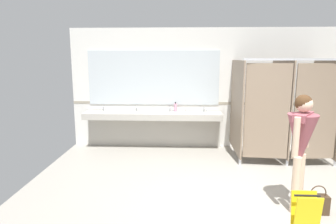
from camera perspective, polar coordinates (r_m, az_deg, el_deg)
The scene contains 11 objects.
ground_plane at distance 4.61m, azimuth 13.62°, elevation -18.01°, with size 6.94×6.70×0.10m, color #9E998E.
wall_back at distance 7.17m, azimuth 9.47°, elevation 4.50°, with size 6.94×0.12×2.80m, color silver.
wall_back_tile_band at distance 7.15m, azimuth 9.45°, elevation 1.67°, with size 6.94×0.01×0.06m, color #9E937F.
vanity_counter at distance 7.02m, azimuth -2.88°, elevation -1.86°, with size 3.19×0.53×0.98m.
mirror_panel at distance 7.06m, azimuth -2.81°, elevation 6.57°, with size 3.09×0.02×1.27m, color silver.
bathroom_stalls at distance 6.58m, azimuth 21.26°, elevation 0.77°, with size 1.91×1.36×2.11m.
person_standing at distance 4.41m, azimuth 24.18°, elevation -4.74°, with size 0.56×0.56×1.64m.
handbag at distance 4.75m, azimuth 26.71°, elevation -15.41°, with size 0.28×0.15×0.41m.
soap_dispenser at distance 7.00m, azimuth 1.44°, elevation 0.90°, with size 0.07×0.07×0.23m.
paper_cup at distance 6.82m, azimuth 3.06°, elevation 0.25°, with size 0.07×0.07×0.11m, color white.
wet_floor_sign at distance 3.85m, azimuth 24.78°, elevation -18.31°, with size 0.28×0.19×0.64m.
Camera 1 is at (-0.85, -3.97, 2.12)m, focal length 31.81 mm.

